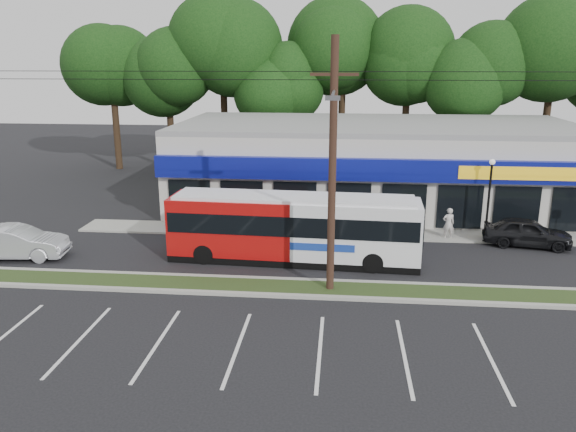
# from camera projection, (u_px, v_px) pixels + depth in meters

# --- Properties ---
(ground) EXTENTS (120.00, 120.00, 0.00)m
(ground) POSITION_uv_depth(u_px,v_px,m) (254.00, 298.00, 22.27)
(ground) COLOR black
(ground) RESTS_ON ground
(grass_strip) EXTENTS (40.00, 1.60, 0.12)m
(grass_strip) POSITION_uv_depth(u_px,v_px,m) (257.00, 287.00, 23.21)
(grass_strip) COLOR #213515
(grass_strip) RESTS_ON ground
(curb_south) EXTENTS (40.00, 0.25, 0.14)m
(curb_south) POSITION_uv_depth(u_px,v_px,m) (254.00, 295.00, 22.39)
(curb_south) COLOR #9E9E93
(curb_south) RESTS_ON ground
(curb_north) EXTENTS (40.00, 0.25, 0.14)m
(curb_north) POSITION_uv_depth(u_px,v_px,m) (260.00, 279.00, 24.02)
(curb_north) COLOR #9E9E93
(curb_north) RESTS_ON ground
(sidewalk) EXTENTS (32.00, 2.20, 0.10)m
(sidewalk) POSITION_uv_depth(u_px,v_px,m) (370.00, 233.00, 30.42)
(sidewalk) COLOR #9E9E93
(sidewalk) RESTS_ON ground
(strip_mall) EXTENTS (25.00, 12.55, 5.30)m
(strip_mall) POSITION_uv_depth(u_px,v_px,m) (375.00, 164.00, 36.31)
(strip_mall) COLOR beige
(strip_mall) RESTS_ON ground
(utility_pole) EXTENTS (50.00, 2.77, 10.00)m
(utility_pole) POSITION_uv_depth(u_px,v_px,m) (328.00, 160.00, 21.44)
(utility_pole) COLOR black
(utility_pole) RESTS_ON ground
(lamp_post) EXTENTS (0.30, 0.30, 4.25)m
(lamp_post) POSITION_uv_depth(u_px,v_px,m) (490.00, 189.00, 28.97)
(lamp_post) COLOR black
(lamp_post) RESTS_ON ground
(tree_line) EXTENTS (46.76, 6.76, 11.83)m
(tree_line) POSITION_uv_depth(u_px,v_px,m) (352.00, 69.00, 44.58)
(tree_line) COLOR black
(tree_line) RESTS_ON ground
(metrobus) EXTENTS (11.70, 3.02, 3.12)m
(metrobus) POSITION_uv_depth(u_px,v_px,m) (294.00, 227.00, 26.03)
(metrobus) COLOR #AC0E0D
(metrobus) RESTS_ON ground
(car_dark) EXTENTS (4.50, 2.45, 1.45)m
(car_dark) POSITION_uv_depth(u_px,v_px,m) (527.00, 232.00, 28.32)
(car_dark) COLOR black
(car_dark) RESTS_ON ground
(car_silver) EXTENTS (4.87, 2.17, 1.55)m
(car_silver) POSITION_uv_depth(u_px,v_px,m) (16.00, 243.00, 26.52)
(car_silver) COLOR #B1B3B9
(car_silver) RESTS_ON ground
(pedestrian_a) EXTENTS (0.67, 0.49, 1.70)m
(pedestrian_a) POSITION_uv_depth(u_px,v_px,m) (448.00, 224.00, 29.35)
(pedestrian_a) COLOR beige
(pedestrian_a) RESTS_ON ground
(pedestrian_b) EXTENTS (0.94, 0.74, 1.92)m
(pedestrian_b) POSITION_uv_depth(u_px,v_px,m) (343.00, 219.00, 29.84)
(pedestrian_b) COLOR #BCADA9
(pedestrian_b) RESTS_ON ground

